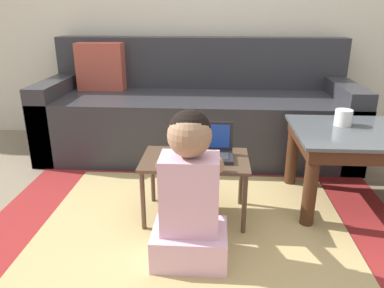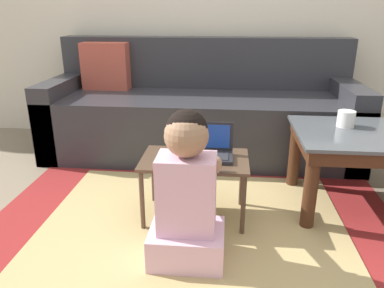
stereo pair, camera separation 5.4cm
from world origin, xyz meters
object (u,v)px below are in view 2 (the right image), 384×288
at_px(laptop, 208,152).
at_px(laptop_desk, 195,166).
at_px(couch, 200,114).
at_px(person_seated, 187,194).
at_px(computer_mouse, 174,153).
at_px(cup_on_table, 346,119).

bearing_deg(laptop, laptop_desk, -163.62).
relative_size(couch, laptop_desk, 4.16).
relative_size(laptop_desk, person_seated, 0.79).
height_order(couch, laptop_desk, couch).
xyz_separation_m(computer_mouse, cup_on_table, (0.92, 0.28, 0.13)).
xyz_separation_m(laptop_desk, cup_on_table, (0.81, 0.29, 0.19)).
height_order(couch, laptop, couch).
bearing_deg(laptop, cup_on_table, 20.15).
relative_size(laptop_desk, laptop, 2.21).
relative_size(laptop_desk, cup_on_table, 5.79).
distance_m(couch, laptop, 1.00).
bearing_deg(person_seated, computer_mouse, 106.35).
height_order(person_seated, cup_on_table, person_seated).
bearing_deg(laptop, computer_mouse, -176.68).
bearing_deg(couch, laptop, -82.96).
height_order(couch, cup_on_table, couch).
relative_size(laptop, person_seated, 0.36).
distance_m(person_seated, cup_on_table, 1.06).
bearing_deg(couch, computer_mouse, -93.27).
distance_m(couch, cup_on_table, 1.14).
bearing_deg(laptop_desk, laptop, 16.38).
bearing_deg(laptop_desk, person_seated, -90.16).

